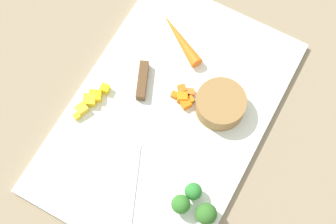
% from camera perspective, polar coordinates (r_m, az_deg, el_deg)
% --- Properties ---
extents(ground_plane, '(4.00, 4.00, 0.00)m').
position_cam_1_polar(ground_plane, '(0.94, 0.00, -0.47)').
color(ground_plane, gray).
extents(cutting_board, '(0.52, 0.35, 0.01)m').
position_cam_1_polar(cutting_board, '(0.94, 0.00, -0.35)').
color(cutting_board, white).
rests_on(cutting_board, ground_plane).
extents(prep_bowl, '(0.09, 0.09, 0.04)m').
position_cam_1_polar(prep_bowl, '(0.92, 6.01, 0.89)').
color(prep_bowl, olive).
rests_on(prep_bowl, cutting_board).
extents(chef_knife, '(0.32, 0.15, 0.02)m').
position_cam_1_polar(chef_knife, '(0.93, -3.40, -0.34)').
color(chef_knife, silver).
rests_on(chef_knife, cutting_board).
extents(whole_carrot, '(0.09, 0.12, 0.02)m').
position_cam_1_polar(whole_carrot, '(0.99, 1.36, 8.40)').
color(whole_carrot, orange).
rests_on(whole_carrot, cutting_board).
extents(carrot_dice_0, '(0.02, 0.02, 0.01)m').
position_cam_1_polar(carrot_dice_0, '(0.94, 2.61, 2.27)').
color(carrot_dice_0, orange).
rests_on(carrot_dice_0, cutting_board).
extents(carrot_dice_1, '(0.02, 0.02, 0.01)m').
position_cam_1_polar(carrot_dice_1, '(0.95, 1.83, 2.52)').
color(carrot_dice_1, orange).
rests_on(carrot_dice_1, cutting_board).
extents(carrot_dice_2, '(0.02, 0.02, 0.01)m').
position_cam_1_polar(carrot_dice_2, '(0.93, 2.03, 0.95)').
color(carrot_dice_2, orange).
rests_on(carrot_dice_2, cutting_board).
extents(carrot_dice_3, '(0.02, 0.02, 0.01)m').
position_cam_1_polar(carrot_dice_3, '(0.94, 2.52, 1.40)').
color(carrot_dice_3, orange).
rests_on(carrot_dice_3, cutting_board).
extents(carrot_dice_4, '(0.02, 0.03, 0.02)m').
position_cam_1_polar(carrot_dice_4, '(0.94, 1.62, 1.70)').
color(carrot_dice_4, orange).
rests_on(carrot_dice_4, cutting_board).
extents(carrot_dice_5, '(0.01, 0.01, 0.01)m').
position_cam_1_polar(carrot_dice_5, '(0.94, 0.75, 1.97)').
color(carrot_dice_5, orange).
rests_on(carrot_dice_5, cutting_board).
extents(pepper_dice_0, '(0.03, 0.03, 0.02)m').
position_cam_1_polar(pepper_dice_0, '(0.95, -8.28, 1.82)').
color(pepper_dice_0, yellow).
rests_on(pepper_dice_0, cutting_board).
extents(pepper_dice_1, '(0.03, 0.03, 0.02)m').
position_cam_1_polar(pepper_dice_1, '(0.94, -9.77, 0.35)').
color(pepper_dice_1, yellow).
rests_on(pepper_dice_1, cutting_board).
extents(pepper_dice_2, '(0.02, 0.02, 0.01)m').
position_cam_1_polar(pepper_dice_2, '(0.94, -10.34, -0.49)').
color(pepper_dice_2, yellow).
rests_on(pepper_dice_2, cutting_board).
extents(pepper_dice_3, '(0.03, 0.03, 0.02)m').
position_cam_1_polar(pepper_dice_3, '(0.95, -8.92, 1.35)').
color(pepper_dice_3, yellow).
rests_on(pepper_dice_3, cutting_board).
extents(pepper_dice_4, '(0.02, 0.02, 0.02)m').
position_cam_1_polar(pepper_dice_4, '(0.95, -7.19, 2.65)').
color(pepper_dice_4, yellow).
rests_on(pepper_dice_4, cutting_board).
extents(broccoli_floret_0, '(0.03, 0.03, 0.04)m').
position_cam_1_polar(broccoli_floret_0, '(0.87, 2.90, -9.03)').
color(broccoli_floret_0, '#85AF61').
rests_on(broccoli_floret_0, cutting_board).
extents(broccoli_floret_1, '(0.04, 0.04, 0.04)m').
position_cam_1_polar(broccoli_floret_1, '(0.87, 4.38, -11.50)').
color(broccoli_floret_1, '#86C167').
rests_on(broccoli_floret_1, cutting_board).
extents(broccoli_floret_2, '(0.03, 0.03, 0.04)m').
position_cam_1_polar(broccoli_floret_2, '(0.86, 1.47, -10.47)').
color(broccoli_floret_2, '#84BC5D').
rests_on(broccoli_floret_2, cutting_board).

